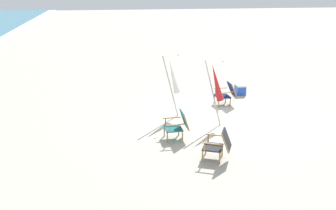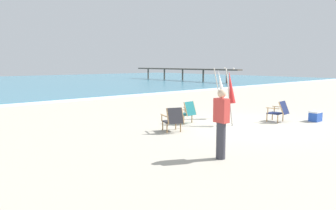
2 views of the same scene
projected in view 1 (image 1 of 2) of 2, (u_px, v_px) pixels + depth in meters
The scene contains 7 objects.
ground_plane at pixel (225, 120), 12.68m from camera, with size 80.00×80.00×0.00m, color #B7AF9E.
beach_chair_back_left at pixel (219, 144), 9.86m from camera, with size 0.79×0.86×0.81m.
beach_chair_front_right at pixel (227, 93), 14.01m from camera, with size 0.64×0.76×0.81m.
beach_chair_front_left at pixel (178, 124), 11.12m from camera, with size 0.63×0.71×0.82m.
umbrella_furled_white at pixel (173, 76), 12.58m from camera, with size 0.27×0.62×2.07m.
umbrella_furled_red at pixel (216, 83), 11.85m from camera, with size 0.40×0.64×2.06m.
cooler_box at pixel (240, 89), 15.29m from camera, with size 0.49×0.35×0.40m.
Camera 1 is at (-11.55, 3.25, 4.51)m, focal length 42.00 mm.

